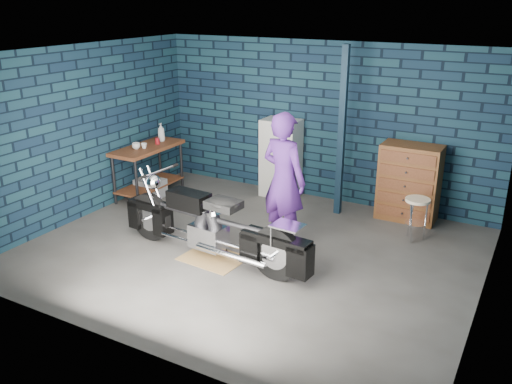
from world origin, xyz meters
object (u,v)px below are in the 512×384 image
workbench (149,171)px  shop_stool (416,219)px  tool_chest (409,183)px  locker (281,158)px  storage_bin (151,188)px  motorcycle (212,221)px  person (284,180)px

workbench → shop_stool: bearing=4.9°
workbench → tool_chest: (4.28, 1.13, 0.15)m
locker → shop_stool: (2.56, -0.74, -0.37)m
workbench → tool_chest: 4.43m
storage_bin → locker: bearing=29.6°
workbench → shop_stool: size_ratio=2.17×
locker → tool_chest: bearing=0.0°
motorcycle → tool_chest: (1.94, 2.67, 0.05)m
person → locker: size_ratio=1.40×
motorcycle → locker: locker is taller
person → shop_stool: bearing=-135.0°
storage_bin → locker: 2.38m
tool_chest → locker: bearing=180.0°
motorcycle → tool_chest: bearing=58.6°
workbench → shop_stool: 4.61m
workbench → locker: (2.03, 1.13, 0.23)m
tool_chest → storage_bin: bearing=-165.0°
locker → tool_chest: (2.25, 0.00, -0.08)m
workbench → storage_bin: size_ratio=2.82×
person → locker: person is taller
locker → tool_chest: locker is taller
storage_bin → tool_chest: 4.44m
workbench → storage_bin: (0.02, -0.01, -0.30)m
workbench → motorcycle: 2.81m
tool_chest → shop_stool: 0.85m
workbench → motorcycle: size_ratio=0.55×
storage_bin → shop_stool: size_ratio=0.77×
motorcycle → tool_chest: 3.30m
workbench → tool_chest: size_ratio=1.15×
tool_chest → shop_stool: (0.31, -0.74, -0.29)m
motorcycle → shop_stool: (2.25, 1.93, -0.23)m
person → shop_stool: (1.64, 1.03, -0.64)m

